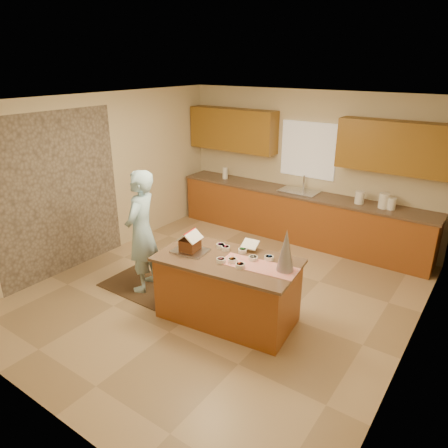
{
  "coord_description": "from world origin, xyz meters",
  "views": [
    {
      "loc": [
        3.05,
        -4.29,
        3.17
      ],
      "look_at": [
        -0.1,
        0.2,
        1.0
      ],
      "focal_mm": 33.33,
      "sensor_mm": 36.0,
      "label": 1
    }
  ],
  "objects_px": {
    "island_base": "(227,290)",
    "gingerbread_house": "(190,243)",
    "boy": "(142,232)",
    "tinsel_tree": "(286,250)"
  },
  "relations": [
    {
      "from": "island_base",
      "to": "gingerbread_house",
      "type": "xyz_separation_m",
      "value": [
        -0.51,
        -0.11,
        0.58
      ]
    },
    {
      "from": "island_base",
      "to": "gingerbread_house",
      "type": "distance_m",
      "value": 0.78
    },
    {
      "from": "island_base",
      "to": "boy",
      "type": "xyz_separation_m",
      "value": [
        -1.45,
        -0.05,
        0.49
      ]
    },
    {
      "from": "island_base",
      "to": "boy",
      "type": "distance_m",
      "value": 1.53
    },
    {
      "from": "island_base",
      "to": "gingerbread_house",
      "type": "height_order",
      "value": "gingerbread_house"
    },
    {
      "from": "boy",
      "to": "island_base",
      "type": "bearing_deg",
      "value": 72.32
    },
    {
      "from": "boy",
      "to": "gingerbread_house",
      "type": "distance_m",
      "value": 0.95
    },
    {
      "from": "island_base",
      "to": "tinsel_tree",
      "type": "relative_size",
      "value": 3.27
    },
    {
      "from": "tinsel_tree",
      "to": "gingerbread_house",
      "type": "relative_size",
      "value": 1.77
    },
    {
      "from": "tinsel_tree",
      "to": "gingerbread_house",
      "type": "distance_m",
      "value": 1.27
    }
  ]
}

